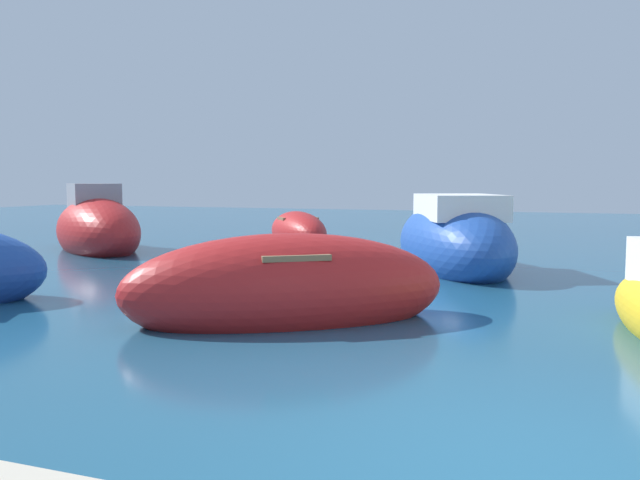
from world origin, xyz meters
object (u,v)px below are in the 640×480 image
(moored_boat_0, at_px, (454,242))
(moored_boat_4, at_px, (97,229))
(moored_boat_5, at_px, (298,232))
(moored_boat_1, at_px, (286,289))

(moored_boat_0, distance_m, moored_boat_4, 10.44)
(moored_boat_4, relative_size, moored_boat_5, 1.25)
(moored_boat_1, relative_size, moored_boat_4, 0.90)
(moored_boat_1, xyz_separation_m, moored_boat_5, (-4.45, 11.19, -0.08))
(moored_boat_1, bearing_deg, moored_boat_0, -136.73)
(moored_boat_1, height_order, moored_boat_4, moored_boat_4)
(moored_boat_0, distance_m, moored_boat_1, 6.68)
(moored_boat_4, bearing_deg, moored_boat_5, 81.44)
(moored_boat_1, relative_size, moored_boat_5, 1.12)
(moored_boat_0, height_order, moored_boat_5, moored_boat_0)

